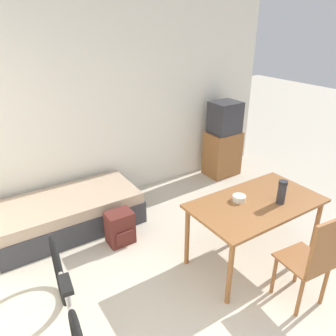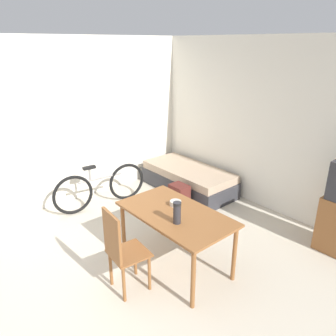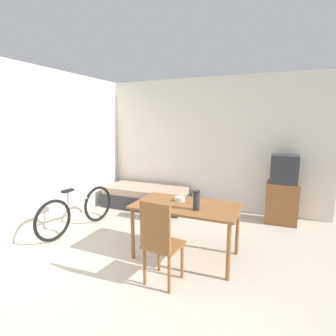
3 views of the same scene
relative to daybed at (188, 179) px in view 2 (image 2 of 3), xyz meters
name	(u,v)px [view 2 (image 2 of 3)]	position (x,y,z in m)	size (l,w,h in m)	color
ground_plane	(60,292)	(1.02, -2.96, -0.21)	(20.00, 20.00, 0.00)	beige
wall_back	(258,124)	(1.02, 0.53, 1.14)	(5.09, 0.06, 2.70)	silver
wall_left	(96,119)	(-1.06, -1.23, 1.14)	(0.06, 4.46, 2.70)	silver
daybed	(188,179)	(0.00, 0.00, 0.00)	(1.77, 0.83, 0.44)	#333338
dining_table	(176,219)	(1.50, -1.67, 0.44)	(1.39, 0.78, 0.73)	brown
wooden_chair	(121,248)	(1.45, -2.41, 0.33)	(0.43, 0.43, 1.00)	brown
bicycle	(101,187)	(-0.48, -1.55, 0.12)	(0.24, 1.60, 0.75)	black
thermos_flask	(177,212)	(1.68, -1.81, 0.66)	(0.09, 0.09, 0.25)	#2D2D33
mate_bowl	(176,203)	(1.36, -1.55, 0.55)	(0.14, 0.14, 0.06)	beige
backpack	(179,197)	(0.42, -0.62, -0.01)	(0.31, 0.26, 0.41)	#56231E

